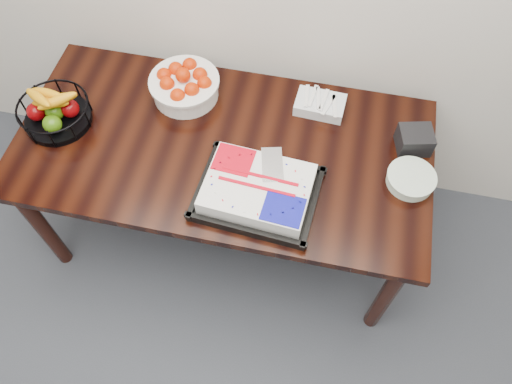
% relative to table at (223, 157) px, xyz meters
% --- Properties ---
extents(table, '(1.80, 0.90, 0.75)m').
position_rel_table_xyz_m(table, '(0.00, 0.00, 0.00)').
color(table, black).
rests_on(table, ground).
extents(cake_tray, '(0.50, 0.40, 0.10)m').
position_rel_table_xyz_m(cake_tray, '(0.20, -0.22, 0.13)').
color(cake_tray, black).
rests_on(cake_tray, table).
extents(tangerine_bowl, '(0.32, 0.32, 0.20)m').
position_rel_table_xyz_m(tangerine_bowl, '(-0.23, 0.25, 0.17)').
color(tangerine_bowl, white).
rests_on(tangerine_bowl, table).
extents(fruit_basket, '(0.31, 0.31, 0.16)m').
position_rel_table_xyz_m(fruit_basket, '(-0.74, -0.02, 0.15)').
color(fruit_basket, black).
rests_on(fruit_basket, table).
extents(plate_stack, '(0.20, 0.20, 0.05)m').
position_rel_table_xyz_m(plate_stack, '(0.80, -0.02, 0.11)').
color(plate_stack, white).
rests_on(plate_stack, table).
extents(fork_bag, '(0.23, 0.15, 0.06)m').
position_rel_table_xyz_m(fork_bag, '(0.38, 0.29, 0.12)').
color(fork_bag, silver).
rests_on(fork_bag, table).
extents(napkin_box, '(0.16, 0.15, 0.10)m').
position_rel_table_xyz_m(napkin_box, '(0.80, 0.16, 0.14)').
color(napkin_box, black).
rests_on(napkin_box, table).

